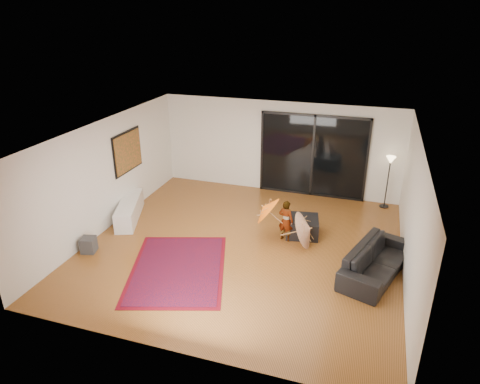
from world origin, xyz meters
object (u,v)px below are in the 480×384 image
at_px(child, 286,221).
at_px(sofa, 376,261).
at_px(media_console, 130,210).
at_px(ottoman, 302,226).

bearing_deg(child, sofa, 173.13).
relative_size(media_console, child, 1.76).
bearing_deg(child, ottoman, -116.91).
xyz_separation_m(ottoman, child, (-0.34, -0.38, 0.29)).
bearing_deg(media_console, ottoman, -14.11).
relative_size(media_console, ottoman, 2.35).
relative_size(ottoman, child, 0.75).
distance_m(media_console, ottoman, 4.48).
distance_m(media_console, sofa, 6.24).
relative_size(sofa, ottoman, 2.84).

